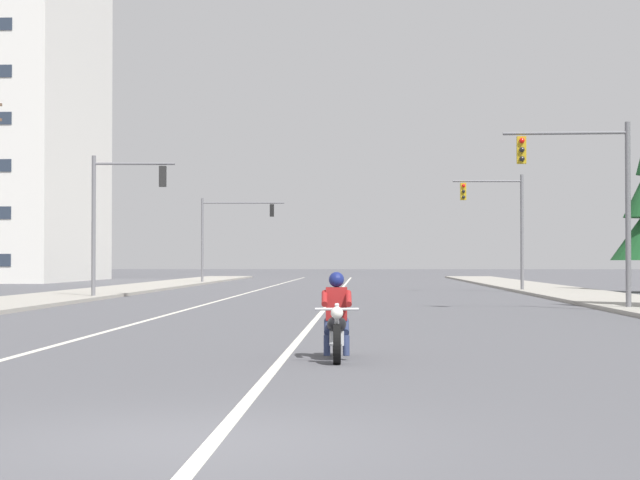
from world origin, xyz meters
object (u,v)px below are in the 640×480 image
motorcycle_with_rider (336,324)px  traffic_signal_mid_right (503,216)px  traffic_signal_mid_left (227,226)px  traffic_signal_near_right (592,188)px  traffic_signal_near_left (116,206)px

motorcycle_with_rider → traffic_signal_mid_right: size_ratio=0.35×
motorcycle_with_rider → traffic_signal_mid_left: size_ratio=0.35×
motorcycle_with_rider → traffic_signal_mid_left: (-9.54, 58.99, 3.58)m
traffic_signal_mid_left → motorcycle_with_rider: bearing=-80.8°
traffic_signal_mid_right → traffic_signal_mid_left: size_ratio=1.00×
motorcycle_with_rider → traffic_signal_mid_left: bearing=99.2°
traffic_signal_near_right → motorcycle_with_rider: bearing=-114.5°
traffic_signal_near_left → traffic_signal_mid_left: size_ratio=1.00×
traffic_signal_near_right → traffic_signal_near_left: (-18.20, 10.39, -0.04)m
motorcycle_with_rider → traffic_signal_near_right: bearing=65.5°
traffic_signal_near_left → traffic_signal_mid_left: bearing=88.7°
traffic_signal_mid_right → traffic_signal_mid_left: (-17.27, 20.37, 0.14)m
motorcycle_with_rider → traffic_signal_mid_left: traffic_signal_mid_left is taller
traffic_signal_near_left → traffic_signal_mid_left: 31.19m
traffic_signal_near_right → traffic_signal_mid_right: (-0.20, 21.20, -0.03)m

